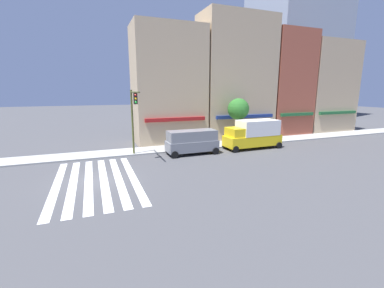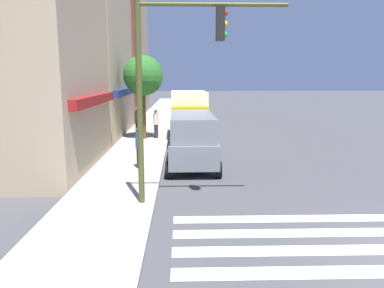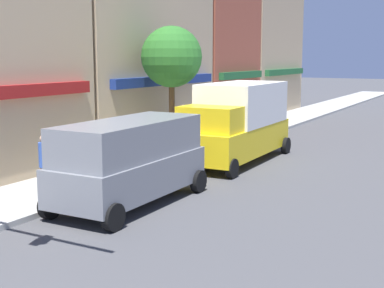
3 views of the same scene
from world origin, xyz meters
TOP-DOWN VIEW (x-y plane):
  - van_grey at (8.97, 4.70)m, footprint 5.02×2.22m
  - box_truck_yellow at (16.02, 4.70)m, footprint 6.24×2.42m
  - pedestrian_grey_coat at (17.89, 8.19)m, footprint 0.32×0.32m
  - pedestrian_blue_shirt at (8.03, 6.95)m, footprint 0.32×0.32m
  - pedestrian_white_shirt at (15.98, 6.78)m, footprint 0.32×0.32m
  - street_tree at (15.78, 7.50)m, footprint 2.46×2.46m

SIDE VIEW (x-z plane):
  - pedestrian_grey_coat at x=17.89m, z-range 0.19..1.96m
  - pedestrian_blue_shirt at x=8.03m, z-range 0.19..1.96m
  - pedestrian_white_shirt at x=15.98m, z-range 0.19..1.96m
  - van_grey at x=8.97m, z-range 0.12..2.46m
  - box_truck_yellow at x=16.02m, z-range 0.07..3.11m
  - street_tree at x=15.78m, z-range 1.46..6.58m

